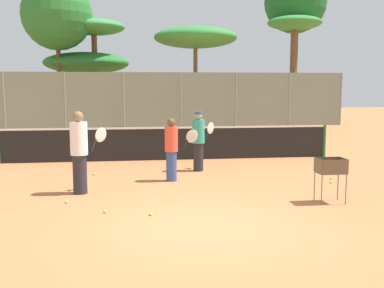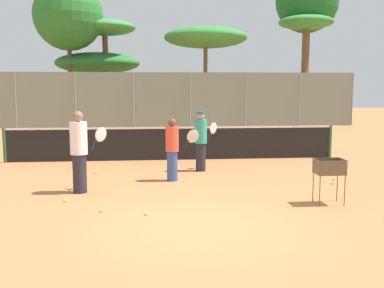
{
  "view_description": "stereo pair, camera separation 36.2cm",
  "coord_description": "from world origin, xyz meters",
  "px_view_note": "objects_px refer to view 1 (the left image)",
  "views": [
    {
      "loc": [
        -1.13,
        -7.27,
        2.36
      ],
      "look_at": [
        0.25,
        3.17,
        1.0
      ],
      "focal_mm": 42.0,
      "sensor_mm": 36.0,
      "label": 1
    },
    {
      "loc": [
        -0.77,
        -7.31,
        2.36
      ],
      "look_at": [
        0.25,
        3.17,
        1.0
      ],
      "focal_mm": 42.0,
      "sensor_mm": 36.0,
      "label": 2
    }
  ],
  "objects_px": {
    "player_red_cap": "(199,140)",
    "parked_car": "(245,112)",
    "player_yellow_shirt": "(172,149)",
    "tennis_net": "(169,143)",
    "player_white_outfit": "(80,152)",
    "ball_cart": "(331,169)"
  },
  "relations": [
    {
      "from": "player_red_cap",
      "to": "parked_car",
      "type": "bearing_deg",
      "value": 31.25
    },
    {
      "from": "player_yellow_shirt",
      "to": "player_red_cap",
      "type": "bearing_deg",
      "value": 58.53
    },
    {
      "from": "parked_car",
      "to": "player_yellow_shirt",
      "type": "bearing_deg",
      "value": -109.56
    },
    {
      "from": "player_red_cap",
      "to": "tennis_net",
      "type": "bearing_deg",
      "value": 68.66
    },
    {
      "from": "player_white_outfit",
      "to": "ball_cart",
      "type": "distance_m",
      "value": 5.34
    },
    {
      "from": "player_white_outfit",
      "to": "player_red_cap",
      "type": "bearing_deg",
      "value": 2.57
    },
    {
      "from": "tennis_net",
      "to": "parked_car",
      "type": "bearing_deg",
      "value": 67.31
    },
    {
      "from": "player_red_cap",
      "to": "player_yellow_shirt",
      "type": "distance_m",
      "value": 1.51
    },
    {
      "from": "ball_cart",
      "to": "parked_car",
      "type": "height_order",
      "value": "parked_car"
    },
    {
      "from": "player_white_outfit",
      "to": "player_yellow_shirt",
      "type": "distance_m",
      "value": 2.38
    },
    {
      "from": "player_yellow_shirt",
      "to": "parked_car",
      "type": "distance_m",
      "value": 19.58
    },
    {
      "from": "player_white_outfit",
      "to": "player_yellow_shirt",
      "type": "xyz_separation_m",
      "value": [
        2.12,
        1.07,
        -0.12
      ]
    },
    {
      "from": "tennis_net",
      "to": "ball_cart",
      "type": "bearing_deg",
      "value": -63.75
    },
    {
      "from": "tennis_net",
      "to": "player_white_outfit",
      "type": "bearing_deg",
      "value": -118.34
    },
    {
      "from": "tennis_net",
      "to": "player_red_cap",
      "type": "relative_size",
      "value": 6.36
    },
    {
      "from": "ball_cart",
      "to": "parked_car",
      "type": "relative_size",
      "value": 0.22
    },
    {
      "from": "player_red_cap",
      "to": "player_yellow_shirt",
      "type": "xyz_separation_m",
      "value": [
        -0.86,
        -1.24,
        -0.05
      ]
    },
    {
      "from": "tennis_net",
      "to": "ball_cart",
      "type": "height_order",
      "value": "tennis_net"
    },
    {
      "from": "player_yellow_shirt",
      "to": "ball_cart",
      "type": "relative_size",
      "value": 1.72
    },
    {
      "from": "player_red_cap",
      "to": "ball_cart",
      "type": "distance_m",
      "value": 4.35
    },
    {
      "from": "parked_car",
      "to": "ball_cart",
      "type": "bearing_deg",
      "value": -99.59
    },
    {
      "from": "parked_car",
      "to": "player_red_cap",
      "type": "bearing_deg",
      "value": -108.32
    }
  ]
}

